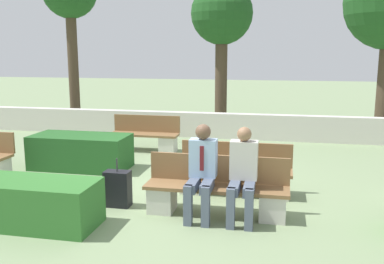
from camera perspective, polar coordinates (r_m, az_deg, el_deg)
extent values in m
plane|color=gray|center=(7.44, -3.01, -7.44)|extent=(60.00, 60.00, 0.00)
cube|color=beige|center=(11.70, 2.68, 0.91)|extent=(14.78, 0.30, 0.68)
cube|color=brown|center=(6.13, 3.22, -7.48)|extent=(2.05, 0.44, 0.05)
cube|color=brown|center=(6.29, 3.58, -4.86)|extent=(2.05, 0.04, 0.40)
cube|color=beige|center=(6.36, -4.01, -8.84)|extent=(0.36, 0.40, 0.38)
cube|color=beige|center=(6.14, 10.69, -9.73)|extent=(0.36, 0.40, 0.38)
cube|color=brown|center=(7.03, 5.67, -5.15)|extent=(1.85, 0.44, 0.05)
cube|color=brown|center=(7.21, 5.92, -2.91)|extent=(1.85, 0.04, 0.40)
cube|color=beige|center=(7.19, 0.08, -6.49)|extent=(0.36, 0.40, 0.38)
cube|color=beige|center=(7.05, 11.32, -7.05)|extent=(0.36, 0.40, 0.38)
cube|color=brown|center=(10.10, -6.44, -0.34)|extent=(1.63, 0.44, 0.05)
cube|color=brown|center=(10.29, -6.05, 1.14)|extent=(1.63, 0.04, 0.40)
cube|color=beige|center=(10.34, -9.50, -1.37)|extent=(0.36, 0.40, 0.38)
cube|color=beige|center=(9.98, -3.22, -1.67)|extent=(0.36, 0.40, 0.38)
cube|color=#515B70|center=(5.95, 0.12, -7.11)|extent=(0.14, 0.46, 0.13)
cube|color=#515B70|center=(5.92, 2.03, -7.22)|extent=(0.14, 0.46, 0.13)
cube|color=#515B70|center=(5.81, -0.54, -9.76)|extent=(0.11, 0.11, 0.56)
cube|color=#515B70|center=(5.77, 1.82, -9.93)|extent=(0.11, 0.11, 0.56)
cube|color=#9EBCE0|center=(6.07, 1.51, -3.47)|extent=(0.38, 0.22, 0.54)
sphere|color=brown|center=(5.97, 1.49, 0.02)|extent=(0.22, 0.22, 0.22)
cube|color=maroon|center=(5.95, 1.31, -3.55)|extent=(0.06, 0.01, 0.35)
cube|color=#515B70|center=(5.87, 5.67, -7.42)|extent=(0.14, 0.46, 0.13)
cube|color=#515B70|center=(5.85, 7.63, -7.51)|extent=(0.14, 0.46, 0.13)
cube|color=#515B70|center=(5.72, 5.17, -10.13)|extent=(0.11, 0.11, 0.56)
cube|color=#515B70|center=(5.70, 7.61, -10.26)|extent=(0.11, 0.11, 0.56)
cube|color=beige|center=(5.99, 6.93, -3.72)|extent=(0.38, 0.22, 0.54)
sphere|color=#936B4C|center=(5.90, 6.99, -0.28)|extent=(0.20, 0.20, 0.20)
cube|color=#33702D|center=(6.30, -22.14, -8.62)|extent=(2.19, 0.76, 0.62)
cube|color=#235623|center=(8.87, -14.60, -2.55)|extent=(1.93, 0.90, 0.68)
cube|color=black|center=(6.60, -9.88, -7.46)|extent=(0.38, 0.22, 0.55)
cylinder|color=#333338|center=(6.49, -9.99, -4.33)|extent=(0.02, 0.02, 0.20)
cylinder|color=#473828|center=(14.46, -15.55, 8.46)|extent=(0.33, 0.33, 3.73)
cylinder|color=#473828|center=(13.10, 3.89, 6.89)|extent=(0.37, 0.37, 2.93)
sphere|color=#1E4C1E|center=(13.13, 4.00, 15.51)|extent=(1.84, 1.84, 1.84)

